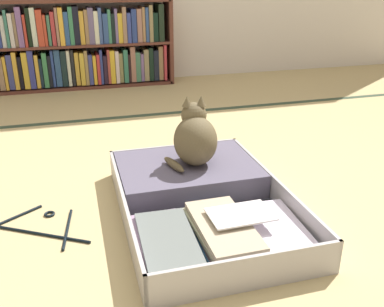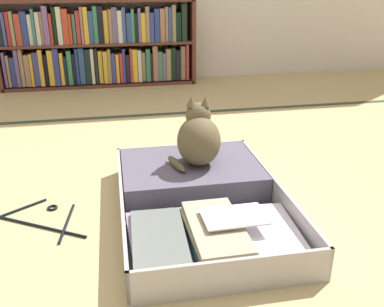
# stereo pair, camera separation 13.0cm
# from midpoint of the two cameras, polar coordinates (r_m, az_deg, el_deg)

# --- Properties ---
(ground_plane) EXTENTS (10.00, 10.00, 0.00)m
(ground_plane) POSITION_cam_midpoint_polar(r_m,az_deg,el_deg) (1.57, -4.26, -9.81)
(ground_plane) COLOR tan
(tatami_border) EXTENTS (4.80, 0.05, 0.00)m
(tatami_border) POSITION_cam_midpoint_polar(r_m,az_deg,el_deg) (2.80, -10.23, 4.84)
(tatami_border) COLOR #344633
(tatami_border) RESTS_ON ground_plane
(bookshelf) EXTENTS (1.56, 0.23, 0.68)m
(bookshelf) POSITION_cam_midpoint_polar(r_m,az_deg,el_deg) (3.60, -16.50, 13.50)
(bookshelf) COLOR brown
(bookshelf) RESTS_ON ground_plane
(open_suitcase) EXTENTS (0.61, 0.90, 0.12)m
(open_suitcase) POSITION_cam_midpoint_polar(r_m,az_deg,el_deg) (1.67, -1.52, -5.69)
(open_suitcase) COLOR #B2ADAE
(open_suitcase) RESTS_ON ground_plane
(black_cat) EXTENTS (0.24, 0.24, 0.28)m
(black_cat) POSITION_cam_midpoint_polar(r_m,az_deg,el_deg) (1.75, -1.76, 2.03)
(black_cat) COLOR brown
(black_cat) RESTS_ON open_suitcase
(clothes_hanger) EXTENTS (0.41, 0.33, 0.01)m
(clothes_hanger) POSITION_cam_midpoint_polar(r_m,az_deg,el_deg) (1.69, -22.24, -9.00)
(clothes_hanger) COLOR black
(clothes_hanger) RESTS_ON ground_plane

